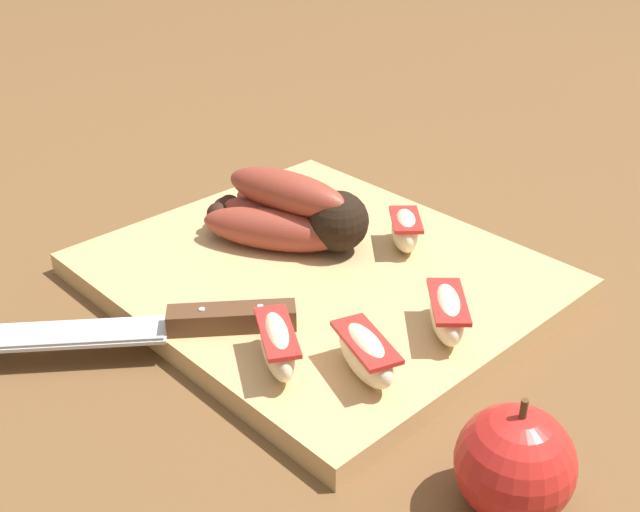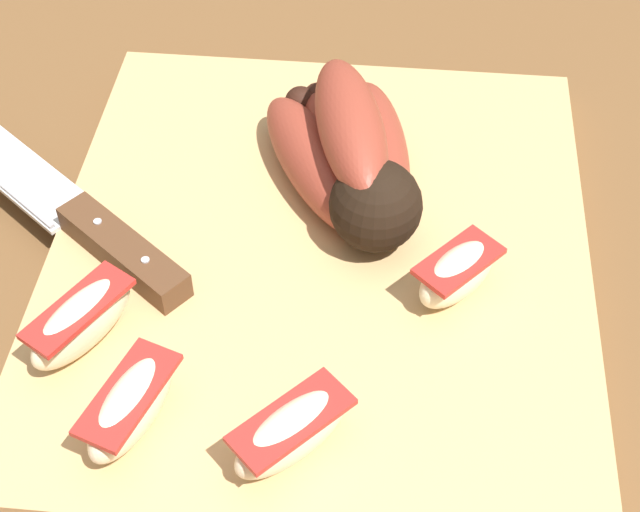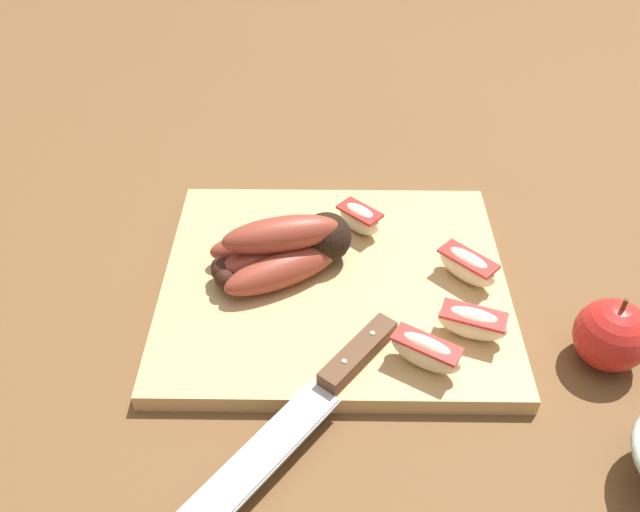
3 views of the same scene
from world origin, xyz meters
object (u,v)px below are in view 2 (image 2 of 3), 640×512
at_px(apple_wedge_near, 131,406).
at_px(apple_wedge_middle, 82,321).
at_px(chefs_knife, 75,215).
at_px(apple_wedge_far, 296,432).
at_px(apple_wedge_extra, 457,273).
at_px(banana_bunch, 351,157).

bearing_deg(apple_wedge_near, apple_wedge_middle, 37.85).
distance_m(chefs_knife, apple_wedge_far, 0.22).
relative_size(apple_wedge_near, apple_wedge_far, 1.09).
relative_size(chefs_knife, apple_wedge_extra, 4.06).
height_order(banana_bunch, apple_wedge_far, banana_bunch).
relative_size(apple_wedge_near, apple_wedge_middle, 1.01).
xyz_separation_m(apple_wedge_far, apple_wedge_extra, (0.11, -0.08, -0.00)).
bearing_deg(chefs_knife, banana_bunch, -74.28).
relative_size(banana_bunch, apple_wedge_extra, 2.71).
bearing_deg(apple_wedge_near, apple_wedge_far, -95.01).
bearing_deg(apple_wedge_near, banana_bunch, -27.17).
xyz_separation_m(apple_wedge_near, apple_wedge_far, (-0.01, -0.08, 0.00)).
relative_size(apple_wedge_middle, apple_wedge_extra, 1.24).
distance_m(chefs_knife, apple_wedge_near, 0.16).
relative_size(apple_wedge_near, apple_wedge_extra, 1.25).
relative_size(banana_bunch, apple_wedge_middle, 2.19).
bearing_deg(apple_wedge_far, apple_wedge_middle, 65.09).
xyz_separation_m(chefs_knife, apple_wedge_far, (-0.15, -0.16, 0.01)).
relative_size(banana_bunch, apple_wedge_far, 2.36).
xyz_separation_m(apple_wedge_near, apple_wedge_middle, (0.05, 0.04, 0.00)).
bearing_deg(apple_wedge_middle, apple_wedge_far, -114.91).
distance_m(apple_wedge_middle, apple_wedge_far, 0.14).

